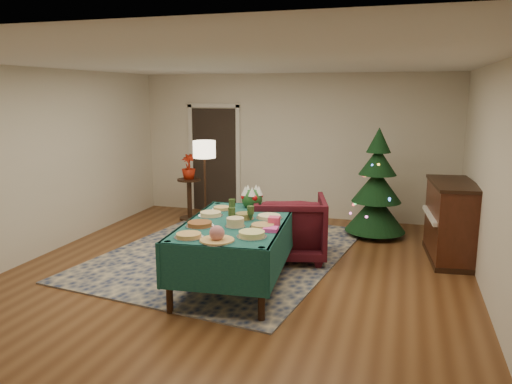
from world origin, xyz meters
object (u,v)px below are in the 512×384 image
(gift_box, at_px, (274,221))
(piano, at_px, (451,222))
(buffet_table, at_px, (236,234))
(armchair, at_px, (290,224))
(floor_lamp, at_px, (204,155))
(potted_plant, at_px, (189,172))
(side_table, at_px, (190,200))
(christmas_tree, at_px, (377,188))

(gift_box, bearing_deg, piano, 41.23)
(buffet_table, height_order, armchair, armchair)
(floor_lamp, relative_size, potted_plant, 3.37)
(buffet_table, height_order, gift_box, gift_box)
(armchair, height_order, potted_plant, potted_plant)
(gift_box, relative_size, potted_plant, 0.28)
(armchair, relative_size, side_table, 1.31)
(armchair, bearing_deg, floor_lamp, -43.99)
(potted_plant, bearing_deg, christmas_tree, -1.79)
(buffet_table, height_order, christmas_tree, christmas_tree)
(christmas_tree, bearing_deg, side_table, 178.21)
(floor_lamp, distance_m, potted_plant, 1.00)
(floor_lamp, relative_size, christmas_tree, 0.87)
(armchair, height_order, piano, piano)
(floor_lamp, bearing_deg, buffet_table, -58.84)
(gift_box, xyz_separation_m, potted_plant, (-2.39, 2.86, 0.04))
(gift_box, xyz_separation_m, side_table, (-2.39, 2.86, -0.49))
(buffet_table, relative_size, armchair, 2.14)
(buffet_table, xyz_separation_m, piano, (2.60, 1.80, -0.10))
(side_table, bearing_deg, piano, -12.74)
(side_table, distance_m, christmas_tree, 3.43)
(side_table, height_order, piano, piano)
(side_table, relative_size, piano, 0.57)
(potted_plant, bearing_deg, gift_box, -50.18)
(armchair, xyz_separation_m, christmas_tree, (1.10, 1.55, 0.30))
(gift_box, bearing_deg, armchair, 94.04)
(gift_box, xyz_separation_m, floor_lamp, (-1.78, 2.18, 0.46))
(buffet_table, relative_size, piano, 1.61)
(armchair, relative_size, piano, 0.75)
(buffet_table, distance_m, potted_plant, 3.41)
(floor_lamp, distance_m, piano, 3.98)
(gift_box, height_order, side_table, gift_box)
(side_table, bearing_deg, gift_box, -50.18)
(gift_box, xyz_separation_m, piano, (2.11, 1.85, -0.31))
(gift_box, bearing_deg, potted_plant, 129.82)
(side_table, bearing_deg, buffet_table, -56.05)
(side_table, distance_m, potted_plant, 0.53)
(buffet_table, xyz_separation_m, floor_lamp, (-1.29, 2.14, 0.68))
(buffet_table, distance_m, christmas_tree, 3.11)
(buffet_table, xyz_separation_m, armchair, (0.41, 1.16, -0.14))
(side_table, bearing_deg, armchair, -35.74)
(side_table, xyz_separation_m, piano, (4.50, -1.02, 0.17))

